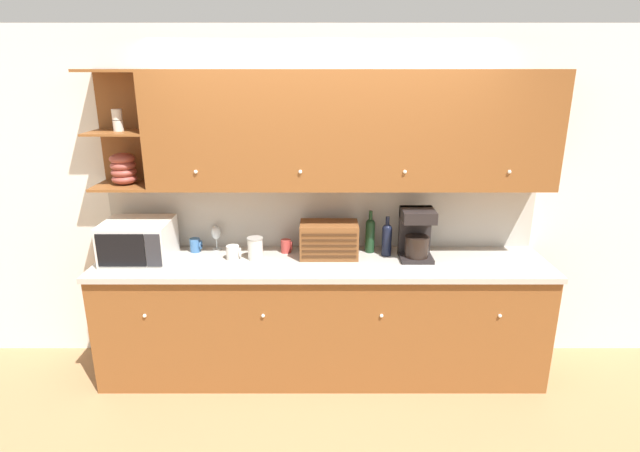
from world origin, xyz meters
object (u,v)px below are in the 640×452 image
wine_glass (214,234)px  mug (284,246)px  mug_patterned_third (193,245)px  bread_box (327,240)px  coffee_maker (414,233)px  mug_blue_second (231,253)px  microwave (136,241)px  second_wine_bottle (385,238)px  wine_bottle (368,234)px  storage_canister (253,248)px

wine_glass → mug: (0.55, -0.07, -0.08)m
wine_glass → mug_patterned_third: bearing=-159.7°
bread_box → coffee_maker: coffee_maker is taller
mug_patterned_third → mug_blue_second: bearing=-26.4°
mug → microwave: bearing=-171.3°
wine_glass → bread_box: (0.88, -0.15, 0.00)m
microwave → coffee_maker: bearing=1.2°
mug → second_wine_bottle: bearing=-4.6°
coffee_maker → mug_patterned_third: bearing=175.6°
mug_patterned_third → bread_box: 1.04m
wine_bottle → coffee_maker: 0.36m
second_wine_bottle → coffee_maker: 0.22m
storage_canister → coffee_maker: (1.20, 0.02, 0.11)m
bread_box → microwave: bearing=-176.6°
microwave → bread_box: bearing=3.4°
microwave → coffee_maker: (2.05, 0.04, 0.04)m
wine_glass → second_wine_bottle: size_ratio=0.63×
wine_bottle → second_wine_bottle: wine_bottle is taller
wine_bottle → second_wine_bottle: (0.12, -0.07, -0.01)m
mug_patterned_third → mug: size_ratio=1.06×
bread_box → second_wine_bottle: 0.44m
mug_blue_second → wine_bottle: (1.03, 0.16, 0.10)m
mug_patterned_third → second_wine_bottle: size_ratio=0.35×
wine_glass → storage_canister: bearing=-32.4°
microwave → wine_glass: 0.57m
mug_patterned_third → wine_glass: (0.15, 0.06, 0.08)m
wine_glass → mug: bearing=-7.0°
second_wine_bottle → storage_canister: bearing=-175.3°
wine_glass → bread_box: 0.89m
microwave → coffee_maker: 2.05m
wine_glass → mug: wine_glass is taller
microwave → wine_glass: (0.52, 0.23, -0.02)m
microwave → wine_glass: microwave is taller
wine_glass → second_wine_bottle: bearing=-5.6°
second_wine_bottle → coffee_maker: size_ratio=0.80×
wine_glass → coffee_maker: 1.54m
microwave → mug_blue_second: size_ratio=4.50×
microwave → mug: size_ratio=4.74×
mug_patterned_third → wine_bottle: wine_bottle is taller
wine_glass → wine_bottle: (1.20, -0.06, 0.02)m
microwave → bread_box: 1.41m
microwave → second_wine_bottle: size_ratio=1.58×
storage_canister → mug: bearing=32.6°
mug_blue_second → wine_glass: bearing=127.8°
mug → bread_box: bread_box is taller
microwave → mug: microwave is taller
bread_box → second_wine_bottle: second_wine_bottle is taller
storage_canister → mug: 0.27m
wine_glass → storage_canister: (0.33, -0.21, -0.05)m
mug_patterned_third → bread_box: (1.03, -0.09, 0.08)m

